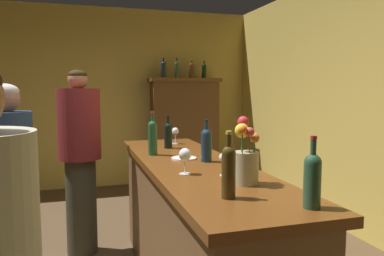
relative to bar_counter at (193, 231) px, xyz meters
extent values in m
cube|color=tan|center=(-0.69, 3.52, 0.87)|extent=(5.36, 0.12, 2.73)
cube|color=brown|center=(0.00, 0.00, -0.03)|extent=(0.58, 2.44, 0.94)
cube|color=#5F3313|center=(0.00, 0.00, 0.47)|extent=(0.66, 2.54, 0.05)
cube|color=brown|center=(0.85, 3.24, 0.34)|extent=(1.04, 0.31, 1.68)
cube|color=brown|center=(0.85, 3.24, 1.15)|extent=(1.12, 0.37, 0.06)
cylinder|color=#182E3E|center=(0.10, 0.01, 0.59)|extent=(0.08, 0.08, 0.19)
sphere|color=#182E3E|center=(0.10, 0.01, 0.69)|extent=(0.08, 0.08, 0.08)
cylinder|color=#182E3E|center=(0.10, 0.01, 0.73)|extent=(0.03, 0.03, 0.09)
cylinder|color=black|center=(0.10, 0.01, 0.78)|extent=(0.03, 0.03, 0.02)
cylinder|color=#403113|center=(-0.09, -0.87, 0.60)|extent=(0.07, 0.07, 0.21)
sphere|color=#403113|center=(-0.09, -0.87, 0.71)|extent=(0.07, 0.07, 0.07)
cylinder|color=#403113|center=(-0.09, -0.87, 0.75)|extent=(0.03, 0.03, 0.09)
cylinder|color=gold|center=(-0.09, -0.87, 0.80)|extent=(0.03, 0.03, 0.02)
cylinder|color=#264B33|center=(0.19, -1.11, 0.59)|extent=(0.07, 0.07, 0.20)
sphere|color=#264B33|center=(0.19, -1.11, 0.69)|extent=(0.07, 0.07, 0.07)
cylinder|color=#264B33|center=(0.19, -1.11, 0.74)|extent=(0.03, 0.03, 0.10)
cylinder|color=#AA2720|center=(0.19, -1.11, 0.80)|extent=(0.03, 0.03, 0.02)
cylinder|color=black|center=(-0.01, 0.69, 0.58)|extent=(0.07, 0.07, 0.18)
sphere|color=black|center=(-0.01, 0.69, 0.68)|extent=(0.07, 0.07, 0.07)
cylinder|color=black|center=(-0.01, 0.69, 0.72)|extent=(0.02, 0.02, 0.09)
cylinder|color=black|center=(-0.01, 0.69, 0.77)|extent=(0.03, 0.03, 0.02)
cylinder|color=#214C29|center=(-0.21, 0.39, 0.61)|extent=(0.07, 0.07, 0.23)
sphere|color=#214C29|center=(-0.21, 0.39, 0.72)|extent=(0.07, 0.07, 0.07)
cylinder|color=#214C29|center=(-0.21, 0.39, 0.77)|extent=(0.03, 0.03, 0.09)
cylinder|color=#AA2727|center=(-0.21, 0.39, 0.82)|extent=(0.03, 0.03, 0.02)
cylinder|color=white|center=(0.07, -0.43, 0.49)|extent=(0.07, 0.07, 0.00)
cylinder|color=white|center=(0.07, -0.43, 0.53)|extent=(0.01, 0.01, 0.07)
ellipsoid|color=white|center=(0.07, -0.43, 0.60)|extent=(0.08, 0.08, 0.06)
cylinder|color=white|center=(0.11, 0.94, 0.49)|extent=(0.07, 0.07, 0.00)
cylinder|color=white|center=(0.11, 0.94, 0.53)|extent=(0.01, 0.01, 0.08)
ellipsoid|color=white|center=(0.11, 0.94, 0.61)|extent=(0.07, 0.07, 0.07)
ellipsoid|color=maroon|center=(0.11, 0.94, 0.59)|extent=(0.05, 0.05, 0.03)
cylinder|color=white|center=(-0.15, -0.33, 0.49)|extent=(0.07, 0.07, 0.00)
cylinder|color=white|center=(-0.15, -0.33, 0.53)|extent=(0.01, 0.01, 0.08)
ellipsoid|color=white|center=(-0.15, -0.33, 0.61)|extent=(0.07, 0.07, 0.08)
cylinder|color=tan|center=(0.10, -0.65, 0.58)|extent=(0.14, 0.14, 0.18)
cylinder|color=#38602D|center=(0.14, -0.66, 0.67)|extent=(0.01, 0.01, 0.15)
sphere|color=orange|center=(0.14, -0.66, 0.74)|extent=(0.05, 0.05, 0.05)
cylinder|color=#38602D|center=(0.10, -0.61, 0.71)|extent=(0.01, 0.01, 0.23)
sphere|color=red|center=(0.10, -0.61, 0.82)|extent=(0.06, 0.06, 0.06)
cylinder|color=#38602D|center=(0.08, -0.64, 0.69)|extent=(0.01, 0.01, 0.18)
sphere|color=yellow|center=(0.08, -0.64, 0.78)|extent=(0.08, 0.08, 0.08)
cylinder|color=#38602D|center=(0.05, -0.70, 0.69)|extent=(0.01, 0.01, 0.20)
sphere|color=orange|center=(0.05, -0.70, 0.79)|extent=(0.05, 0.05, 0.05)
cylinder|color=#38602D|center=(0.10, -0.69, 0.69)|extent=(0.01, 0.01, 0.18)
sphere|color=#C24534|center=(0.10, -0.69, 0.78)|extent=(0.05, 0.05, 0.05)
cylinder|color=white|center=(-0.02, 0.15, 0.50)|extent=(0.18, 0.18, 0.01)
cylinder|color=#1A2335|center=(0.52, 3.24, 1.28)|extent=(0.08, 0.08, 0.21)
sphere|color=#1A2335|center=(0.52, 3.24, 1.39)|extent=(0.08, 0.08, 0.08)
cylinder|color=#1A2335|center=(0.52, 3.24, 1.44)|extent=(0.03, 0.03, 0.10)
cylinder|color=gold|center=(0.52, 3.24, 1.49)|extent=(0.03, 0.03, 0.02)
cylinder|color=#2F4B2B|center=(0.73, 3.24, 1.28)|extent=(0.06, 0.06, 0.22)
sphere|color=#2F4B2B|center=(0.73, 3.24, 1.39)|extent=(0.06, 0.06, 0.06)
cylinder|color=#2F4B2B|center=(0.73, 3.24, 1.43)|extent=(0.02, 0.02, 0.07)
cylinder|color=black|center=(0.73, 3.24, 1.47)|extent=(0.03, 0.03, 0.02)
cylinder|color=#4B2D14|center=(0.97, 3.24, 1.27)|extent=(0.08, 0.08, 0.20)
sphere|color=#4B2D14|center=(0.97, 3.24, 1.37)|extent=(0.08, 0.08, 0.08)
cylinder|color=#4B2D14|center=(0.97, 3.24, 1.41)|extent=(0.03, 0.03, 0.08)
cylinder|color=gold|center=(0.97, 3.24, 1.46)|extent=(0.03, 0.03, 0.02)
cylinder|color=black|center=(1.17, 3.24, 1.27)|extent=(0.07, 0.07, 0.19)
sphere|color=black|center=(1.17, 3.24, 1.36)|extent=(0.07, 0.07, 0.07)
cylinder|color=black|center=(1.17, 3.24, 1.40)|extent=(0.02, 0.02, 0.08)
cylinder|color=#AE2519|center=(1.17, 3.24, 1.45)|extent=(0.03, 0.03, 0.02)
cylinder|color=brown|center=(-1.24, 0.41, -0.11)|extent=(0.25, 0.25, 0.78)
cylinder|color=navy|center=(-1.24, 0.41, 0.56)|extent=(0.35, 0.35, 0.57)
sphere|color=#9D654F|center=(-1.24, 0.41, 0.94)|extent=(0.20, 0.20, 0.20)
ellipsoid|color=#B8A9A8|center=(-1.24, 0.41, 0.98)|extent=(0.19, 0.19, 0.11)
cylinder|color=#353427|center=(-0.75, 1.03, -0.06)|extent=(0.27, 0.27, 0.88)
cylinder|color=maroon|center=(-0.75, 1.03, 0.69)|extent=(0.38, 0.38, 0.63)
sphere|color=#955F42|center=(-0.75, 1.03, 1.09)|extent=(0.17, 0.17, 0.17)
ellipsoid|color=black|center=(-0.75, 1.03, 1.13)|extent=(0.16, 0.16, 0.09)
camera|label=1|loc=(-0.76, -2.48, 1.00)|focal=35.49mm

